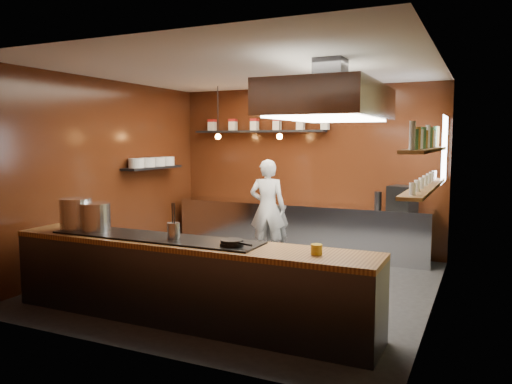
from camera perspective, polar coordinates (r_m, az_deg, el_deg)
The scene contains 26 objects.
floor at distance 7.23m, azimuth -1.05°, elevation -10.44°, with size 5.00×5.00×0.00m, color black.
back_wall at distance 9.26m, azimuth 5.72°, elevation 2.60°, with size 5.00×5.00×0.00m, color #39160A.
left_wall at distance 8.35m, azimuth -16.70°, elevation 2.01°, with size 5.00×5.00×0.00m, color #39160A.
right_wall at distance 6.28m, azimuth 19.91°, elevation 0.66°, with size 5.00×5.00×0.00m, color brown.
ceiling at distance 6.99m, azimuth -1.10°, elevation 13.85°, with size 5.00×5.00×0.00m, color silver.
window_pane at distance 7.95m, azimuth 20.74°, elevation 4.57°, with size 1.00×1.00×0.00m, color white.
prep_counter at distance 9.07m, azimuth 4.96°, elevation -4.15°, with size 4.60×0.65×0.90m, color silver.
pass_counter at distance 5.76m, azimuth -8.18°, elevation -9.99°, with size 4.40×0.72×0.94m.
tin_shelf at distance 9.45m, azimuth 0.28°, elevation 6.94°, with size 2.60×0.26×0.04m, color black.
plate_shelf at distance 9.02m, azimuth -11.73°, elevation 2.73°, with size 0.30×1.40×0.04m, color black.
bottle_shelf_upper at distance 6.57m, azimuth 18.88°, elevation 4.59°, with size 0.26×2.80×0.04m, color brown.
bottle_shelf_lower at distance 6.59m, azimuth 18.74°, elevation 0.50°, with size 0.26×2.80×0.04m, color brown.
extractor_hood at distance 6.10m, azimuth 8.44°, elevation 10.26°, with size 1.20×2.00×0.72m.
pendant_left at distance 9.09m, azimuth -4.36°, elevation 6.66°, with size 0.10×0.10×0.95m.
pendant_right at distance 8.56m, azimuth 2.72°, elevation 6.71°, with size 0.10×0.10×0.95m.
storage_tins at distance 9.39m, azimuth 1.12°, elevation 7.75°, with size 2.43×0.13×0.22m.
plate_stacks at distance 9.02m, azimuth -11.75°, elevation 3.37°, with size 0.26×1.16×0.16m.
bottles at distance 6.57m, azimuth 18.92°, elevation 5.81°, with size 0.06×2.66×0.24m.
wine_glasses at distance 6.59m, azimuth 18.77°, elevation 1.24°, with size 0.07×2.37×0.13m.
stockpot_large at distance 6.60m, azimuth -19.87°, elevation -2.32°, with size 0.39×0.39×0.38m, color silver.
stockpot_small at distance 6.38m, azimuth -17.89°, elevation -2.73°, with size 0.36×0.36×0.34m, color silver.
utensil_crock at distance 5.66m, azimuth -9.40°, elevation -4.40°, with size 0.14×0.14×0.18m, color #B8BABF.
frying_pan at distance 5.25m, azimuth -2.73°, elevation -5.81°, with size 0.41×0.26×0.06m.
butter_jar at distance 4.97m, azimuth 6.94°, elevation -6.53°, with size 0.11×0.11×0.10m, color yellow.
espresso_machine at distance 8.49m, azimuth 16.38°, elevation -0.64°, with size 0.40×0.38×0.40m, color black.
chef at distance 8.73m, azimuth 1.33°, elevation -1.84°, with size 0.62×0.41×1.71m, color silver.
Camera 1 is at (3.03, -6.23, 2.05)m, focal length 35.00 mm.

